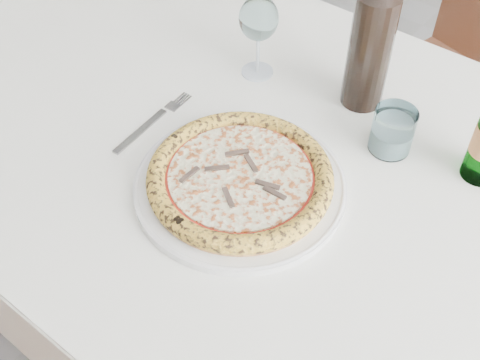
{
  "coord_description": "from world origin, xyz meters",
  "views": [
    {
      "loc": [
        0.63,
        -0.63,
        1.48
      ],
      "look_at": [
        0.23,
        -0.12,
        0.78
      ],
      "focal_mm": 45.0,
      "sensor_mm": 36.0,
      "label": 1
    }
  ],
  "objects_px": {
    "pizza": "(240,177)",
    "tumbler": "(392,133)",
    "plate": "(240,185)",
    "dining_table": "(274,185)",
    "wine_glass": "(259,21)",
    "chair_far": "(476,61)",
    "wine_bottle": "(372,40)"
  },
  "relations": [
    {
      "from": "chair_far",
      "to": "wine_glass",
      "type": "distance_m",
      "value": 0.76
    },
    {
      "from": "wine_glass",
      "to": "wine_bottle",
      "type": "bearing_deg",
      "value": 14.12
    },
    {
      "from": "pizza",
      "to": "wine_bottle",
      "type": "bearing_deg",
      "value": 82.49
    },
    {
      "from": "dining_table",
      "to": "wine_glass",
      "type": "xyz_separation_m",
      "value": [
        -0.16,
        0.16,
        0.2
      ]
    },
    {
      "from": "tumbler",
      "to": "wine_glass",
      "type": "bearing_deg",
      "value": 174.4
    },
    {
      "from": "pizza",
      "to": "wine_bottle",
      "type": "xyz_separation_m",
      "value": [
        0.04,
        0.31,
        0.11
      ]
    },
    {
      "from": "plate",
      "to": "wine_bottle",
      "type": "bearing_deg",
      "value": 82.49
    },
    {
      "from": "dining_table",
      "to": "chair_far",
      "type": "bearing_deg",
      "value": 83.68
    },
    {
      "from": "dining_table",
      "to": "pizza",
      "type": "height_order",
      "value": "pizza"
    },
    {
      "from": "plate",
      "to": "pizza",
      "type": "relative_size",
      "value": 1.15
    },
    {
      "from": "tumbler",
      "to": "chair_far",
      "type": "bearing_deg",
      "value": 94.85
    },
    {
      "from": "pizza",
      "to": "wine_glass",
      "type": "height_order",
      "value": "wine_glass"
    },
    {
      "from": "wine_bottle",
      "to": "chair_far",
      "type": "bearing_deg",
      "value": 85.41
    },
    {
      "from": "dining_table",
      "to": "wine_bottle",
      "type": "bearing_deg",
      "value": 79.04
    },
    {
      "from": "chair_far",
      "to": "wine_glass",
      "type": "bearing_deg",
      "value": -111.53
    },
    {
      "from": "plate",
      "to": "chair_far",
      "type": "bearing_deg",
      "value": 84.38
    },
    {
      "from": "wine_glass",
      "to": "plate",
      "type": "bearing_deg",
      "value": -58.36
    },
    {
      "from": "plate",
      "to": "tumbler",
      "type": "relative_size",
      "value": 4.25
    },
    {
      "from": "dining_table",
      "to": "tumbler",
      "type": "bearing_deg",
      "value": 42.5
    },
    {
      "from": "dining_table",
      "to": "wine_glass",
      "type": "relative_size",
      "value": 9.67
    },
    {
      "from": "plate",
      "to": "pizza",
      "type": "xyz_separation_m",
      "value": [
        -0.0,
        -0.0,
        0.02
      ]
    },
    {
      "from": "tumbler",
      "to": "pizza",
      "type": "bearing_deg",
      "value": -121.85
    },
    {
      "from": "plate",
      "to": "pizza",
      "type": "height_order",
      "value": "pizza"
    },
    {
      "from": "dining_table",
      "to": "pizza",
      "type": "relative_size",
      "value": 5.3
    },
    {
      "from": "pizza",
      "to": "chair_far",
      "type": "bearing_deg",
      "value": 84.38
    },
    {
      "from": "plate",
      "to": "wine_glass",
      "type": "xyz_separation_m",
      "value": [
        -0.16,
        0.26,
        0.11
      ]
    },
    {
      "from": "chair_far",
      "to": "wine_bottle",
      "type": "xyz_separation_m",
      "value": [
        -0.05,
        -0.58,
        0.36
      ]
    },
    {
      "from": "chair_far",
      "to": "wine_glass",
      "type": "relative_size",
      "value": 5.68
    },
    {
      "from": "pizza",
      "to": "tumbler",
      "type": "xyz_separation_m",
      "value": [
        0.14,
        0.23,
        0.01
      ]
    },
    {
      "from": "plate",
      "to": "pizza",
      "type": "distance_m",
      "value": 0.02
    },
    {
      "from": "pizza",
      "to": "tumbler",
      "type": "bearing_deg",
      "value": 58.15
    },
    {
      "from": "dining_table",
      "to": "plate",
      "type": "height_order",
      "value": "plate"
    }
  ]
}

